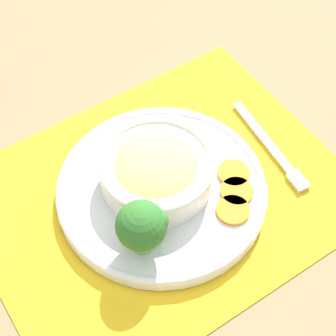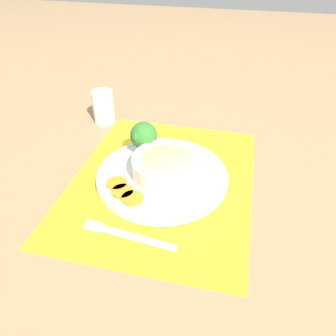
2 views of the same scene
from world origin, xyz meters
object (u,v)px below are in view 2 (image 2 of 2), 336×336
water_glass (104,108)px  fork (120,233)px  broccoli_floret (144,136)px  bowl (168,164)px

water_glass → fork: 0.46m
fork → water_glass: bearing=31.6°
broccoli_floret → bowl: bearing=-132.3°
water_glass → fork: size_ratio=0.51×
bowl → fork: (-0.18, 0.05, -0.04)m
fork → bowl: bearing=-8.9°
broccoli_floret → fork: (-0.25, -0.03, -0.06)m
water_glass → fork: water_glass is taller
water_glass → fork: bearing=-153.9°
broccoli_floret → water_glass: size_ratio=0.88×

